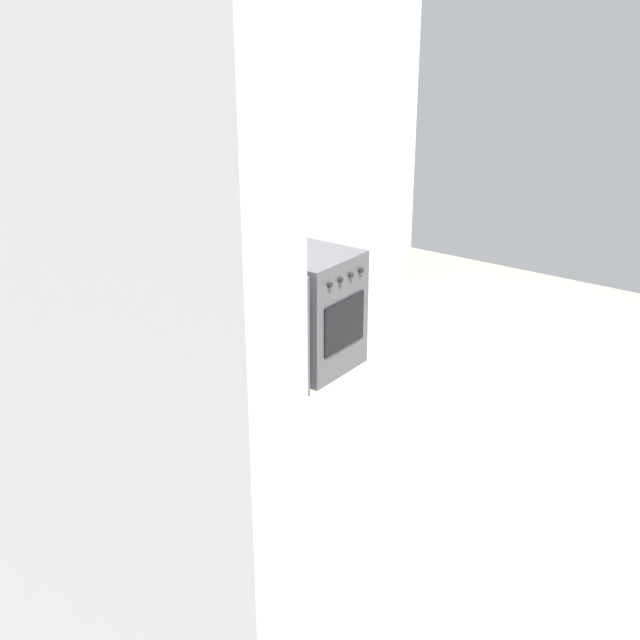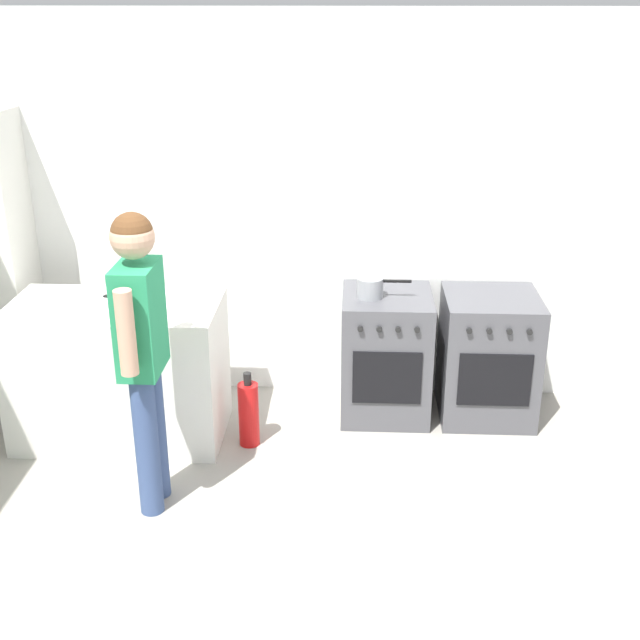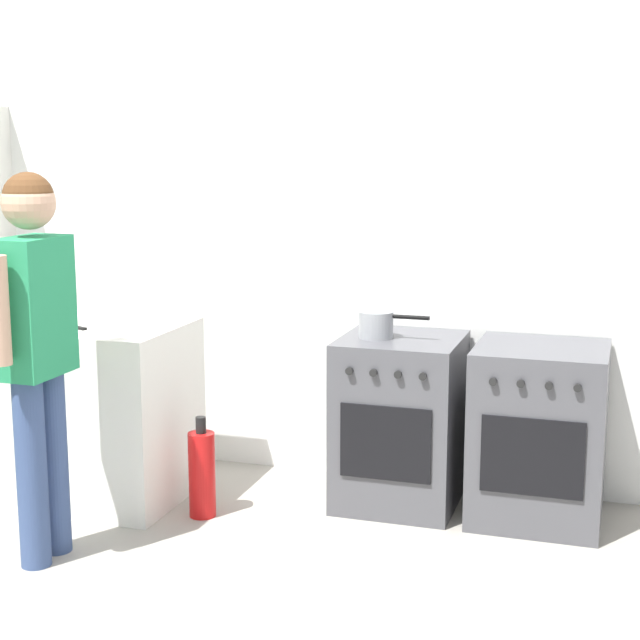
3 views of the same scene
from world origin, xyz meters
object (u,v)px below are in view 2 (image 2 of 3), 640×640
Objects in this scene: pot at (370,287)px; fire_extinguisher at (249,413)px; person at (141,338)px; knife_bread at (126,310)px; oven_right at (488,356)px; oven_left at (386,354)px; knife_carving at (99,295)px.

pot reaches higher than fire_extinguisher.
knife_bread is at bearing 112.58° from person.
pot is 1.12m from fire_extinguisher.
person is at bearing -150.42° from oven_right.
oven_left is 2.55× the size of knife_bread.
oven_left is at bearing -180.00° from oven_right.
person reaches higher than oven_right.
fire_extinguisher is (-1.55, -0.48, -0.21)m from oven_right.
person is at bearing -60.47° from knife_carving.
oven_right is 2.55× the size of knife_bread.
knife_carving is at bearing 165.51° from fire_extinguisher.
oven_right is at bearing 3.04° from pot.
knife_carving is at bearing 119.53° from person.
knife_bread is at bearing 179.40° from fire_extinguisher.
knife_bread is at bearing -163.86° from pot.
oven_right reaches higher than fire_extinguisher.
knife_bread is at bearing -45.50° from knife_carving.
pot is at bearing 16.14° from knife_bread.
oven_left is 2.66× the size of knife_carving.
oven_left is 0.51m from pot.
oven_right is 2.43× the size of pot.
person is at bearing -139.27° from oven_left.
fire_extinguisher is (0.72, -0.01, -0.69)m from knife_bread.
person is (-2.00, -1.13, 0.59)m from oven_right.
oven_left is 1.00× the size of oven_right.
oven_right is at bearing 0.00° from oven_left.
oven_left is 1.91m from knife_carving.
fire_extinguisher is (-0.76, -0.44, -0.70)m from pot.
oven_right is 0.94m from pot.
pot is at bearing 6.23° from knife_carving.
person is (0.51, -0.91, 0.11)m from knife_carving.
pot is (-0.11, -0.04, 0.49)m from oven_left.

